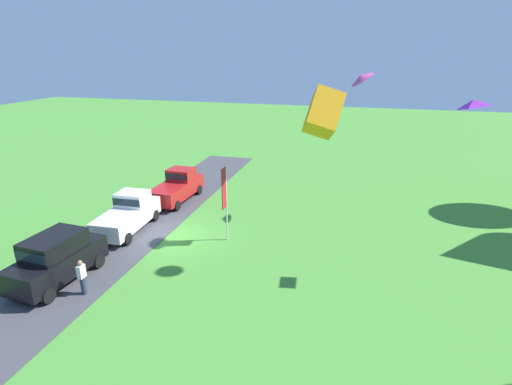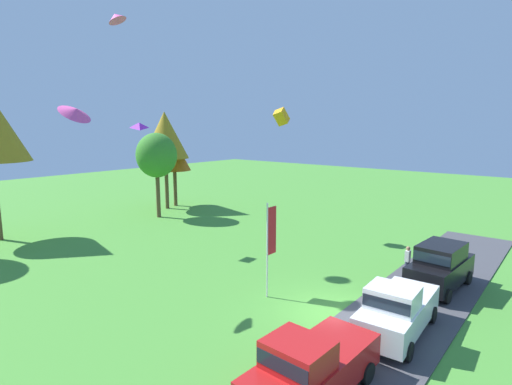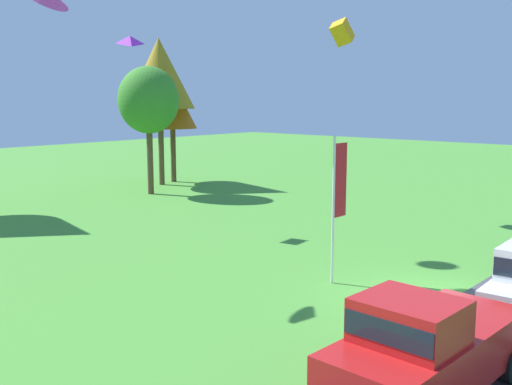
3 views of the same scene
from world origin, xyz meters
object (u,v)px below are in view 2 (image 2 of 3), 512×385
at_px(car_suv_by_flagpole, 440,264).
at_px(person_watching_sky, 407,261).
at_px(kite_box_trailing_tail, 281,117).
at_px(kite_delta_topmost, 76,111).
at_px(car_pickup_far_end, 310,368).
at_px(tree_lone_near, 174,155).
at_px(tree_far_left, 165,135).
at_px(kite_diamond_over_trees, 139,125).
at_px(car_pickup_mid_row, 397,309).
at_px(flag_banner, 270,237).
at_px(tree_left_of_center, 157,156).
at_px(kite_delta_high_right, 116,17).

xyz_separation_m(car_suv_by_flagpole, person_watching_sky, (0.66, 1.82, -0.42)).
bearing_deg(kite_box_trailing_tail, kite_delta_topmost, 177.83).
xyz_separation_m(car_pickup_far_end, car_suv_by_flagpole, (11.28, -0.62, 0.19)).
bearing_deg(tree_lone_near, kite_box_trailing_tail, -99.10).
xyz_separation_m(car_pickup_far_end, tree_far_left, (15.43, 26.09, 6.14)).
bearing_deg(kite_diamond_over_trees, car_pickup_mid_row, -92.43).
height_order(kite_delta_topmost, kite_box_trailing_tail, kite_box_trailing_tail).
relative_size(person_watching_sky, flag_banner, 0.37).
height_order(car_pickup_mid_row, person_watching_sky, car_pickup_mid_row).
bearing_deg(car_pickup_far_end, car_suv_by_flagpole, -3.15).
distance_m(tree_left_of_center, tree_far_left, 4.22).
xyz_separation_m(flag_banner, kite_delta_high_right, (-0.55, 11.06, 11.52)).
bearing_deg(tree_left_of_center, kite_box_trailing_tail, -80.60).
xyz_separation_m(kite_diamond_over_trees, kite_delta_high_right, (-1.35, -0.16, 6.26)).
relative_size(car_suv_by_flagpole, kite_box_trailing_tail, 4.65).
distance_m(tree_far_left, tree_lone_near, 2.51).
height_order(person_watching_sky, flag_banner, flag_banner).
height_order(car_suv_by_flagpole, kite_box_trailing_tail, kite_box_trailing_tail).
bearing_deg(car_pickup_mid_row, tree_lone_near, 67.03).
distance_m(tree_far_left, flag_banner, 23.35).
xyz_separation_m(person_watching_sky, tree_lone_near, (4.96, 25.39, 4.39)).
distance_m(car_pickup_far_end, flag_banner, 7.84).
bearing_deg(car_suv_by_flagpole, tree_left_of_center, 87.15).
xyz_separation_m(kite_delta_topmost, kite_delta_high_right, (5.12, 4.49, 5.69)).
relative_size(tree_left_of_center, kite_delta_topmost, 5.27).
relative_size(flag_banner, kite_diamond_over_trees, 4.54).
height_order(car_pickup_far_end, tree_far_left, tree_far_left).
bearing_deg(kite_diamond_over_trees, person_watching_sky, -69.39).
height_order(tree_left_of_center, kite_box_trailing_tail, kite_box_trailing_tail).
height_order(person_watching_sky, kite_delta_topmost, kite_delta_topmost).
height_order(flag_banner, kite_box_trailing_tail, kite_box_trailing_tail).
relative_size(car_suv_by_flagpole, person_watching_sky, 2.76).
height_order(car_suv_by_flagpole, kite_diamond_over_trees, kite_diamond_over_trees).
relative_size(car_suv_by_flagpole, kite_diamond_over_trees, 4.68).
relative_size(tree_far_left, kite_delta_high_right, 8.83).
bearing_deg(kite_delta_high_right, flag_banner, -87.13).
height_order(person_watching_sky, kite_diamond_over_trees, kite_diamond_over_trees).
bearing_deg(kite_delta_high_right, car_pickup_mid_row, -87.93).
xyz_separation_m(car_pickup_mid_row, tree_far_left, (10.06, 26.69, 6.14)).
bearing_deg(car_suv_by_flagpole, car_pickup_far_end, 176.85).
height_order(car_pickup_mid_row, tree_far_left, tree_far_left).
bearing_deg(kite_diamond_over_trees, tree_lone_near, 42.46).
bearing_deg(kite_box_trailing_tail, kite_diamond_over_trees, 148.12).
bearing_deg(car_pickup_mid_row, car_suv_by_flagpole, -0.20).
bearing_deg(flag_banner, car_suv_by_flagpole, -45.66).
distance_m(kite_diamond_over_trees, kite_delta_topmost, 7.99).
bearing_deg(car_suv_by_flagpole, kite_delta_topmost, 132.55).
relative_size(car_pickup_mid_row, tree_far_left, 0.53).
relative_size(tree_left_of_center, kite_diamond_over_trees, 7.49).
relative_size(person_watching_sky, tree_left_of_center, 0.23).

